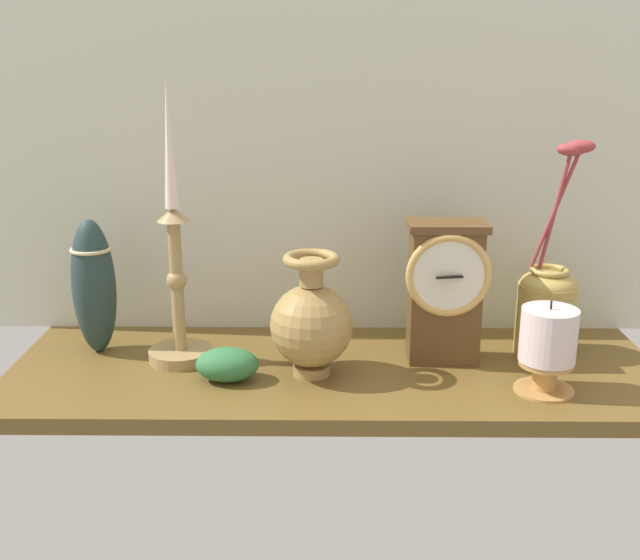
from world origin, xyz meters
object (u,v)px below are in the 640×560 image
Objects in this scene: brass_vase_jar at (547,303)px; pillar_candle_front at (548,345)px; mantel_clock at (445,289)px; brass_vase_bulbous at (311,322)px; candlestick_tall_left at (177,280)px; tall_ceramic_vase at (94,286)px.

pillar_candle_front is at bearing -104.54° from brass_vase_jar.
mantel_clock is 17.45cm from brass_vase_jar.
pillar_candle_front is (33.47, -5.58, -1.27)cm from brass_vase_bulbous.
candlestick_tall_left reaches higher than brass_vase_bulbous.
tall_ceramic_vase is (-71.96, -0.05, 2.64)cm from brass_vase_jar.
brass_vase_bulbous is at bearing -14.65° from candlestick_tall_left.
brass_vase_bulbous is 33.96cm from pillar_candle_front.
candlestick_tall_left is at bearing -14.11° from tall_ceramic_vase.
brass_vase_jar is at bearing 3.50° from candlestick_tall_left.
brass_vase_jar reaches higher than tall_ceramic_vase.
mantel_clock is at bearing 15.59° from brass_vase_bulbous.
tall_ceramic_vase is (-55.14, 3.23, -0.62)cm from mantel_clock.
mantel_clock is 0.51× the size of candlestick_tall_left.
pillar_candle_front is (-3.78, -14.57, -1.38)cm from brass_vase_jar.
brass_vase_bulbous is at bearing -166.44° from brass_vase_jar.
mantel_clock is 1.01× the size of tall_ceramic_vase.
brass_vase_jar reaches higher than mantel_clock.
brass_vase_jar is 72.01cm from tall_ceramic_vase.
candlestick_tall_left reaches higher than pillar_candle_front.
candlestick_tall_left is 3.19× the size of pillar_candle_front.
brass_vase_jar is at bearing 75.46° from pillar_candle_front.
tall_ceramic_vase is (-68.18, 14.52, 4.03)cm from pillar_candle_front.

